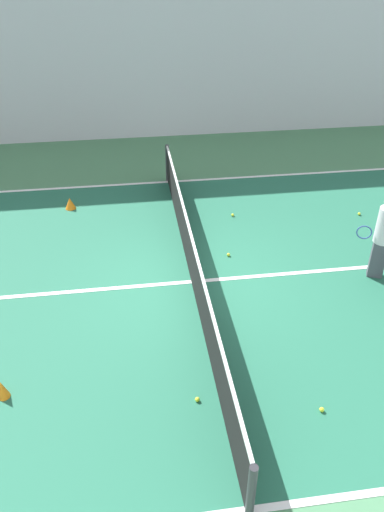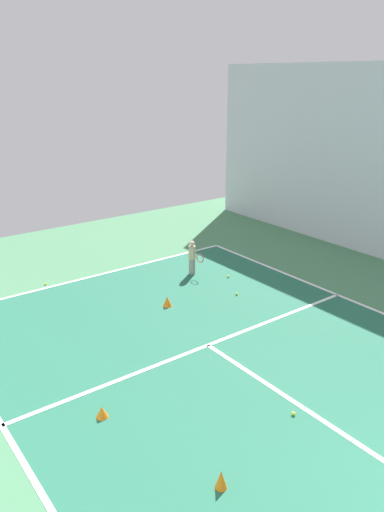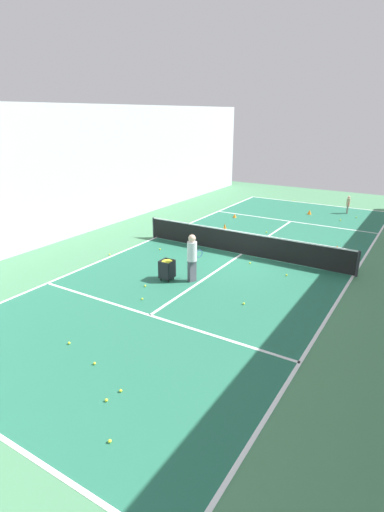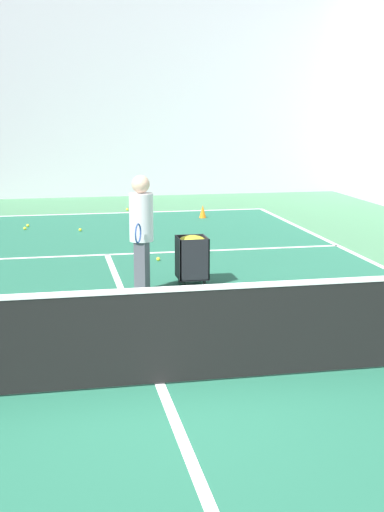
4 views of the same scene
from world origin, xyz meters
name	(u,v)px [view 3 (image 3 of 4)]	position (x,y,z in m)	size (l,w,h in m)	color
ground_plane	(241,254)	(0.00, 0.00, 0.00)	(34.17, 34.17, 0.00)	#477F56
court_playing_area	(241,254)	(0.00, 0.00, 0.00)	(9.05, 23.21, 0.00)	#23664C
line_baseline_near	(317,204)	(0.00, -11.60, 0.01)	(9.05, 0.10, 0.00)	white
line_sideline_left	(353,276)	(-4.52, 0.00, 0.01)	(0.10, 23.21, 0.00)	white
line_sideline_right	(156,238)	(4.52, 0.00, 0.01)	(0.10, 23.21, 0.00)	white
line_service_near	(291,221)	(0.00, -6.38, 0.01)	(9.05, 0.10, 0.00)	white
line_service_far	(150,315)	(0.00, 6.38, 0.01)	(9.05, 0.10, 0.00)	white
line_centre_service	(241,254)	(0.00, 0.00, 0.01)	(0.10, 12.76, 0.00)	white
hall_enclosure_right	(97,169)	(8.08, 0.00, 3.04)	(0.15, 30.47, 6.07)	silver
tennis_net	(242,243)	(0.00, 0.00, 0.51)	(9.35, 0.10, 0.99)	#2D2D33
player_near_baseline	(348,203)	(-2.25, -9.97, 0.60)	(0.24, 0.54, 1.05)	gray
coach_at_net	(192,255)	(0.28, 3.53, 0.99)	(0.45, 0.71, 1.73)	#4C4C56
ball_cart	(167,266)	(1.11, 3.91, 0.52)	(0.45, 0.47, 0.76)	black
training_cone_0	(309,212)	(-0.40, -8.58, 0.13)	(0.24, 0.24, 0.26)	orange
training_cone_1	(337,249)	(-3.36, -2.48, 0.14)	(0.25, 0.25, 0.28)	orange
training_cone_3	(225,226)	(2.38, -3.08, 0.15)	(0.18, 0.18, 0.30)	orange
training_cone_4	(235,216)	(3.03, -5.56, 0.11)	(0.22, 0.22, 0.21)	orange
tennis_ball_0	(110,254)	(4.69, 3.03, 0.04)	(0.07, 0.07, 0.07)	yellow
tennis_ball_1	(294,200)	(1.62, -11.83, 0.04)	(0.07, 0.07, 0.07)	yellow
tennis_ball_2	(106,400)	(-1.52, 9.85, 0.04)	(0.07, 0.07, 0.07)	yellow
tennis_ball_3	(69,343)	(0.83, 8.73, 0.04)	(0.07, 0.07, 0.07)	yellow
tennis_ball_4	(250,263)	(-0.78, 0.87, 0.04)	(0.07, 0.07, 0.07)	yellow
tennis_ball_5	(340,220)	(-2.30, -8.02, 0.04)	(0.07, 0.07, 0.07)	yellow
tennis_ball_6	(244,304)	(-2.07, 4.27, 0.04)	(0.07, 0.07, 0.07)	yellow
tennis_ball_8	(110,441)	(-2.34, 10.63, 0.04)	(0.07, 0.07, 0.07)	yellow
tennis_ball_9	(94,363)	(-0.37, 9.03, 0.04)	(0.07, 0.07, 0.07)	yellow
tennis_ball_10	(266,232)	(0.30, -3.58, 0.04)	(0.07, 0.07, 0.07)	yellow
tennis_ball_11	(142,299)	(0.85, 5.67, 0.04)	(0.07, 0.07, 0.07)	yellow
tennis_ball_12	(160,249)	(3.28, 1.37, 0.04)	(0.07, 0.07, 0.07)	yellow
tennis_ball_13	(145,286)	(1.40, 4.82, 0.04)	(0.07, 0.07, 0.07)	yellow
tennis_ball_14	(189,241)	(2.86, -0.33, 0.04)	(0.07, 0.07, 0.07)	yellow
tennis_ball_15	(121,391)	(-1.57, 9.46, 0.04)	(0.07, 0.07, 0.07)	yellow
tennis_ball_17	(356,217)	(-2.94, -9.11, 0.04)	(0.07, 0.07, 0.07)	yellow
tennis_ball_18	(286,275)	(-2.43, 1.30, 0.04)	(0.07, 0.07, 0.07)	yellow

